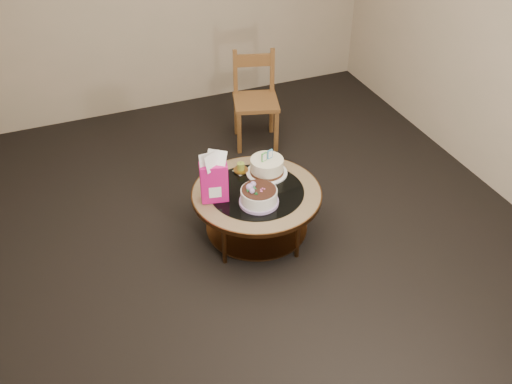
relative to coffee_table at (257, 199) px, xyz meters
name	(u,v)px	position (x,y,z in m)	size (l,w,h in m)	color
ground	(257,235)	(0.00, 0.00, -0.38)	(5.00, 5.00, 0.00)	black
room_walls	(257,60)	(0.00, 0.00, 1.16)	(4.52, 5.02, 2.61)	tan
coffee_table	(257,199)	(0.00, 0.00, 0.00)	(1.02, 1.02, 0.46)	brown
decorated_cake	(259,197)	(-0.04, -0.15, 0.14)	(0.30, 0.30, 0.18)	#A788C1
cream_cake	(267,167)	(0.17, 0.19, 0.15)	(0.33, 0.33, 0.21)	white
gift_bag	(214,177)	(-0.33, 0.03, 0.28)	(0.22, 0.18, 0.41)	#C51279
pillar_candle	(241,169)	(-0.02, 0.29, 0.11)	(0.13, 0.13, 0.09)	tan
dining_chair	(255,99)	(0.55, 1.40, 0.09)	(0.53, 0.53, 0.93)	brown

